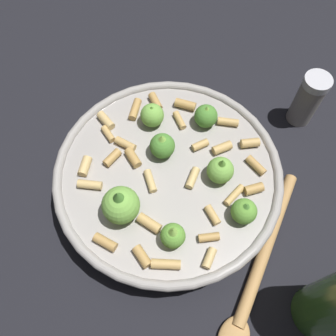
{
  "coord_description": "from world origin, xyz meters",
  "views": [
    {
      "loc": [
        -0.17,
        -0.12,
        0.46
      ],
      "look_at": [
        0.0,
        0.0,
        0.06
      ],
      "focal_mm": 37.73,
      "sensor_mm": 36.0,
      "label": 1
    }
  ],
  "objects": [
    {
      "name": "ground_plane",
      "position": [
        0.0,
        0.0,
        0.0
      ],
      "size": [
        2.4,
        2.4,
        0.0
      ],
      "primitive_type": "plane",
      "color": "black"
    },
    {
      "name": "cooking_pan",
      "position": [
        -0.0,
        -0.0,
        0.03
      ],
      "size": [
        0.3,
        0.3,
        0.11
      ],
      "color": "#9E9993",
      "rests_on": "ground"
    },
    {
      "name": "pepper_shaker",
      "position": [
        0.21,
        -0.1,
        0.05
      ],
      "size": [
        0.04,
        0.04,
        0.09
      ],
      "color": "gray",
      "rests_on": "ground"
    },
    {
      "name": "wooden_spoon",
      "position": [
        -0.03,
        -0.16,
        0.01
      ],
      "size": [
        0.26,
        0.06,
        0.02
      ],
      "color": "#B2844C",
      "rests_on": "ground"
    }
  ]
}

